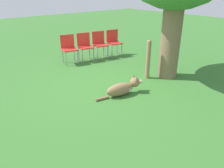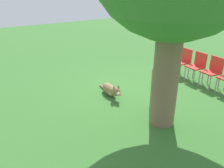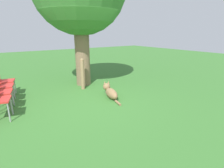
{
  "view_description": "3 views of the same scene",
  "coord_description": "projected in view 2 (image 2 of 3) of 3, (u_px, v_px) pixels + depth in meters",
  "views": [
    {
      "loc": [
        3.8,
        -3.4,
        2.25
      ],
      "look_at": [
        0.4,
        -0.53,
        0.26
      ],
      "focal_mm": 35.0,
      "sensor_mm": 36.0,
      "label": 1
    },
    {
      "loc": [
        3.79,
        3.81,
        2.55
      ],
      "look_at": [
        0.5,
        -0.35,
        0.31
      ],
      "focal_mm": 35.0,
      "sensor_mm": 36.0,
      "label": 2
    },
    {
      "loc": [
        -2.13,
        -4.34,
        1.85
      ],
      "look_at": [
        0.46,
        -0.55,
        0.48
      ],
      "focal_mm": 28.0,
      "sensor_mm": 36.0,
      "label": 3
    }
  ],
  "objects": [
    {
      "name": "red_chair_1",
      "position": [
        197.0,
        65.0,
        6.61
      ],
      "size": [
        0.51,
        0.52,
        0.89
      ],
      "rotation": [
        0.0,
        0.0,
        -0.23
      ],
      "color": "red",
      "rests_on": "ground_plane"
    },
    {
      "name": "dog",
      "position": [
        111.0,
        90.0,
        5.77
      ],
      "size": [
        0.4,
        1.16,
        0.42
      ],
      "rotation": [
        0.0,
        0.0,
        1.37
      ],
      "color": "olive",
      "rests_on": "ground_plane"
    },
    {
      "name": "ground_plane",
      "position": [
        134.0,
        94.0,
        5.92
      ],
      "size": [
        30.0,
        30.0,
        0.0
      ],
      "primitive_type": "plane",
      "color": "#38702D"
    },
    {
      "name": "red_chair_2",
      "position": [
        213.0,
        70.0,
        6.17
      ],
      "size": [
        0.51,
        0.52,
        0.89
      ],
      "rotation": [
        0.0,
        0.0,
        -0.23
      ],
      "color": "red",
      "rests_on": "ground_plane"
    },
    {
      "name": "red_chair_0",
      "position": [
        183.0,
        60.0,
        7.06
      ],
      "size": [
        0.51,
        0.52,
        0.89
      ],
      "rotation": [
        0.0,
        0.0,
        -0.23
      ],
      "color": "red",
      "rests_on": "ground_plane"
    },
    {
      "name": "fence_post",
      "position": [
        153.0,
        89.0,
        4.97
      ],
      "size": [
        0.12,
        0.12,
        1.04
      ],
      "color": "#937551",
      "rests_on": "ground_plane"
    }
  ]
}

